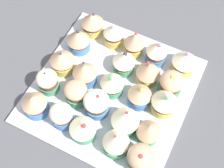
# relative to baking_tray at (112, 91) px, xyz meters

# --- Properties ---
(ground_plane) EXTENTS (1.80, 1.80, 0.03)m
(ground_plane) POSITION_rel_baking_tray_xyz_m (0.00, 0.00, -0.02)
(ground_plane) COLOR #4C4C51
(baking_tray) EXTENTS (0.40, 0.40, 0.01)m
(baking_tray) POSITION_rel_baking_tray_xyz_m (0.00, 0.00, 0.00)
(baking_tray) COLOR silver
(baking_tray) RESTS_ON ground_plane
(cupcake_0) EXTENTS (0.06, 0.06, 0.08)m
(cupcake_0) POSITION_rel_baking_tray_xyz_m (-0.15, -0.13, 0.04)
(cupcake_0) COLOR #EFC651
(cupcake_0) RESTS_ON baking_tray
(cupcake_1) EXTENTS (0.06, 0.06, 0.07)m
(cupcake_1) POSITION_rel_baking_tray_xyz_m (-0.08, -0.14, 0.04)
(cupcake_1) COLOR #477AC6
(cupcake_1) RESTS_ON baking_tray
(cupcake_2) EXTENTS (0.06, 0.06, 0.07)m
(cupcake_2) POSITION_rel_baking_tray_xyz_m (0.00, -0.15, 0.04)
(cupcake_2) COLOR #EFC651
(cupcake_2) RESTS_ON baking_tray
(cupcake_3) EXTENTS (0.05, 0.05, 0.07)m
(cupcake_3) POSITION_rel_baking_tray_xyz_m (0.07, -0.15, 0.04)
(cupcake_3) COLOR #4C9E6B
(cupcake_3) RESTS_ON baking_tray
(cupcake_4) EXTENTS (0.06, 0.06, 0.07)m
(cupcake_4) POSITION_rel_baking_tray_xyz_m (0.14, -0.14, 0.04)
(cupcake_4) COLOR #477AC6
(cupcake_4) RESTS_ON baking_tray
(cupcake_5) EXTENTS (0.06, 0.06, 0.07)m
(cupcake_5) POSITION_rel_baking_tray_xyz_m (-0.14, -0.06, 0.04)
(cupcake_5) COLOR #EFC651
(cupcake_5) RESTS_ON baking_tray
(cupcake_6) EXTENTS (0.06, 0.06, 0.08)m
(cupcake_6) POSITION_rel_baking_tray_xyz_m (0.01, -0.07, 0.05)
(cupcake_6) COLOR #477AC6
(cupcake_6) RESTS_ON baking_tray
(cupcake_7) EXTENTS (0.06, 0.06, 0.07)m
(cupcake_7) POSITION_rel_baking_tray_xyz_m (0.06, -0.07, 0.04)
(cupcake_7) COLOR #4C9E6B
(cupcake_7) RESTS_ON baking_tray
(cupcake_8) EXTENTS (0.06, 0.06, 0.07)m
(cupcake_8) POSITION_rel_baking_tray_xyz_m (0.13, -0.07, 0.04)
(cupcake_8) COLOR #477AC6
(cupcake_8) RESTS_ON baking_tray
(cupcake_9) EXTENTS (0.06, 0.06, 0.08)m
(cupcake_9) POSITION_rel_baking_tray_xyz_m (-0.13, 0.00, 0.05)
(cupcake_9) COLOR #EFC651
(cupcake_9) RESTS_ON baking_tray
(cupcake_10) EXTENTS (0.06, 0.06, 0.07)m
(cupcake_10) POSITION_rel_baking_tray_xyz_m (-0.07, 0.00, 0.04)
(cupcake_10) COLOR #4C9E6B
(cupcake_10) RESTS_ON baking_tray
(cupcake_11) EXTENTS (0.06, 0.06, 0.07)m
(cupcake_11) POSITION_rel_baking_tray_xyz_m (0.00, 0.00, 0.04)
(cupcake_11) COLOR #4C9E6B
(cupcake_11) RESTS_ON baking_tray
(cupcake_12) EXTENTS (0.06, 0.06, 0.07)m
(cupcake_12) POSITION_rel_baking_tray_xyz_m (0.07, -0.01, 0.04)
(cupcake_12) COLOR #477AC6
(cupcake_12) RESTS_ON baking_tray
(cupcake_13) EXTENTS (0.06, 0.06, 0.07)m
(cupcake_13) POSITION_rel_baking_tray_xyz_m (0.14, -0.01, 0.04)
(cupcake_13) COLOR #4C9E6B
(cupcake_13) RESTS_ON baking_tray
(cupcake_14) EXTENTS (0.06, 0.06, 0.08)m
(cupcake_14) POSITION_rel_baking_tray_xyz_m (-0.13, 0.07, 0.05)
(cupcake_14) COLOR #477AC6
(cupcake_14) RESTS_ON baking_tray
(cupcake_15) EXTENTS (0.06, 0.06, 0.08)m
(cupcake_15) POSITION_rel_baking_tray_xyz_m (-0.07, 0.07, 0.05)
(cupcake_15) COLOR #EFC651
(cupcake_15) RESTS_ON baking_tray
(cupcake_16) EXTENTS (0.06, 0.06, 0.07)m
(cupcake_16) POSITION_rel_baking_tray_xyz_m (-0.00, 0.08, 0.04)
(cupcake_16) COLOR #477AC6
(cupcake_16) RESTS_ON baking_tray
(cupcake_17) EXTENTS (0.07, 0.07, 0.08)m
(cupcake_17) POSITION_rel_baking_tray_xyz_m (0.08, 0.07, 0.05)
(cupcake_17) COLOR #4C9E6B
(cupcake_17) RESTS_ON baking_tray
(cupcake_18) EXTENTS (0.06, 0.06, 0.08)m
(cupcake_18) POSITION_rel_baking_tray_xyz_m (0.13, 0.08, 0.05)
(cupcake_18) COLOR #4C9E6B
(cupcake_18) RESTS_ON baking_tray
(cupcake_19) EXTENTS (0.07, 0.07, 0.07)m
(cupcake_19) POSITION_rel_baking_tray_xyz_m (-0.14, 0.14, 0.04)
(cupcake_19) COLOR #EFC651
(cupcake_19) RESTS_ON baking_tray
(cupcake_20) EXTENTS (0.06, 0.06, 0.08)m
(cupcake_20) POSITION_rel_baking_tray_xyz_m (-0.06, 0.13, 0.04)
(cupcake_20) COLOR #4C9E6B
(cupcake_20) RESTS_ON baking_tray
(cupcake_21) EXTENTS (0.06, 0.06, 0.08)m
(cupcake_21) POSITION_rel_baking_tray_xyz_m (-0.01, 0.14, 0.05)
(cupcake_21) COLOR #EFC651
(cupcake_21) RESTS_ON baking_tray
(cupcake_22) EXTENTS (0.06, 0.06, 0.07)m
(cupcake_22) POSITION_rel_baking_tray_xyz_m (0.08, 0.13, 0.04)
(cupcake_22) COLOR #4C9E6B
(cupcake_22) RESTS_ON baking_tray
(cupcake_23) EXTENTS (0.06, 0.06, 0.07)m
(cupcake_23) POSITION_rel_baking_tray_xyz_m (0.14, 0.14, 0.04)
(cupcake_23) COLOR #4C9E6B
(cupcake_23) RESTS_ON baking_tray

